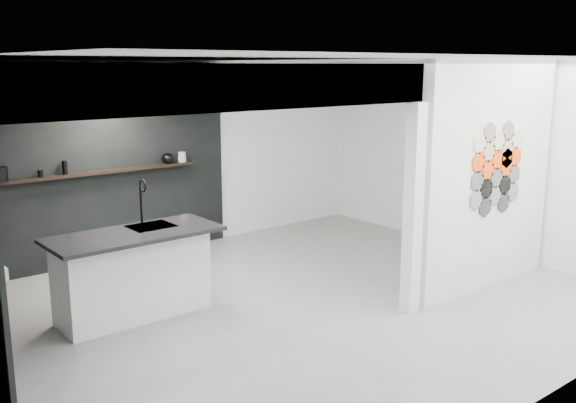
% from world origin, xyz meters
% --- Properties ---
extents(floor, '(7.00, 6.00, 0.01)m').
position_xyz_m(floor, '(0.00, 0.00, -0.01)').
color(floor, slate).
extents(partition_panel, '(2.45, 0.15, 2.80)m').
position_xyz_m(partition_panel, '(2.23, -1.00, 1.40)').
color(partition_panel, silver).
rests_on(partition_panel, floor).
extents(bay_clad_back, '(4.40, 0.04, 2.35)m').
position_xyz_m(bay_clad_back, '(-1.30, 2.97, 1.18)').
color(bay_clad_back, black).
rests_on(bay_clad_back, floor).
extents(bulkhead, '(4.40, 4.00, 0.40)m').
position_xyz_m(bulkhead, '(-1.30, 1.00, 2.55)').
color(bulkhead, silver).
rests_on(bulkhead, corner_column).
extents(corner_column, '(0.16, 0.16, 2.35)m').
position_xyz_m(corner_column, '(0.82, -1.00, 1.18)').
color(corner_column, silver).
rests_on(corner_column, floor).
extents(fascia_beam, '(4.40, 0.16, 0.40)m').
position_xyz_m(fascia_beam, '(-1.30, -0.92, 2.55)').
color(fascia_beam, silver).
rests_on(fascia_beam, corner_column).
extents(display_shelf, '(3.00, 0.15, 0.04)m').
position_xyz_m(display_shelf, '(-1.20, 2.87, 1.30)').
color(display_shelf, black).
rests_on(display_shelf, bay_clad_back).
extents(kitchen_island, '(1.85, 0.83, 1.49)m').
position_xyz_m(kitchen_island, '(-1.67, 0.81, 0.50)').
color(kitchen_island, silver).
rests_on(kitchen_island, floor).
extents(kettle, '(0.23, 0.23, 0.15)m').
position_xyz_m(kettle, '(-0.08, 2.87, 1.40)').
color(kettle, black).
rests_on(kettle, display_shelf).
extents(glass_bowl, '(0.15, 0.15, 0.09)m').
position_xyz_m(glass_bowl, '(0.15, 2.87, 1.36)').
color(glass_bowl, gray).
rests_on(glass_bowl, display_shelf).
extents(glass_vase, '(0.11, 0.11, 0.15)m').
position_xyz_m(glass_vase, '(0.15, 2.87, 1.40)').
color(glass_vase, gray).
rests_on(glass_vase, display_shelf).
extents(bottle_dark, '(0.08, 0.08, 0.18)m').
position_xyz_m(bottle_dark, '(-1.61, 2.87, 1.41)').
color(bottle_dark, black).
rests_on(bottle_dark, display_shelf).
extents(utensil_cup, '(0.09, 0.09, 0.09)m').
position_xyz_m(utensil_cup, '(-1.93, 2.87, 1.36)').
color(utensil_cup, black).
rests_on(utensil_cup, display_shelf).
extents(hex_tile_cluster, '(1.04, 0.02, 1.16)m').
position_xyz_m(hex_tile_cluster, '(2.26, -1.09, 1.50)').
color(hex_tile_cluster, silver).
rests_on(hex_tile_cluster, partition_panel).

